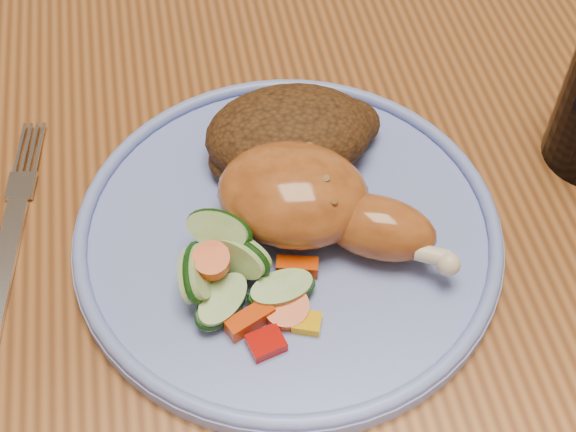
{
  "coord_description": "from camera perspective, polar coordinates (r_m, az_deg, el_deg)",
  "views": [
    {
      "loc": [
        -0.14,
        -0.41,
        1.21
      ],
      "look_at": [
        -0.08,
        -0.08,
        0.78
      ],
      "focal_mm": 50.0,
      "sensor_mm": 36.0,
      "label": 1
    }
  ],
  "objects": [
    {
      "name": "chicken_leg",
      "position": [
        0.54,
        1.82,
        0.98
      ],
      "size": [
        0.16,
        0.14,
        0.06
      ],
      "color": "#A55622",
      "rests_on": "plate"
    },
    {
      "name": "plate",
      "position": [
        0.56,
        0.0,
        -1.31
      ],
      "size": [
        0.3,
        0.3,
        0.01
      ],
      "primitive_type": "cylinder",
      "color": "#6C80D2",
      "rests_on": "dining_table"
    },
    {
      "name": "plate_rim",
      "position": [
        0.56,
        0.0,
        -0.63
      ],
      "size": [
        0.3,
        0.3,
        0.01
      ],
      "primitive_type": "torus",
      "color": "#6C80D2",
      "rests_on": "plate"
    },
    {
      "name": "vegetable_pile",
      "position": [
        0.52,
        -3.55,
        -4.25
      ],
      "size": [
        0.1,
        0.11,
        0.05
      ],
      "color": "#A50A05",
      "rests_on": "plate"
    },
    {
      "name": "dining_table",
      "position": [
        0.69,
        5.14,
        0.27
      ],
      "size": [
        0.9,
        1.4,
        0.75
      ],
      "color": "brown",
      "rests_on": "ground"
    },
    {
      "name": "fork",
      "position": [
        0.6,
        -19.11,
        -1.22
      ],
      "size": [
        0.04,
        0.18,
        0.0
      ],
      "color": "silver",
      "rests_on": "dining_table"
    },
    {
      "name": "rice_pilaf",
      "position": [
        0.59,
        0.32,
        5.8
      ],
      "size": [
        0.13,
        0.09,
        0.05
      ],
      "color": "#412510",
      "rests_on": "plate"
    }
  ]
}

